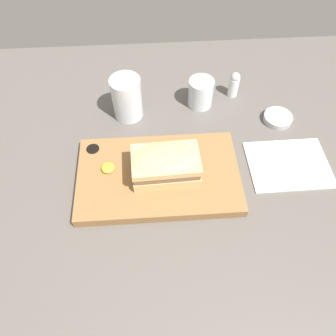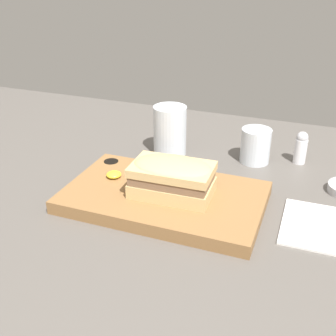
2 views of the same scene
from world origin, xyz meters
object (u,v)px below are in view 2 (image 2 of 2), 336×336
Objects in this scene: serving_board at (164,197)px; salt_shaker at (301,147)px; wine_glass at (255,147)px; sandwich at (172,176)px; water_glass at (170,134)px.

serving_board is 4.94× the size of salt_shaker.
wine_glass is 10.04cm from salt_shaker.
wine_glass is (10.87, 24.41, -2.61)cm from sandwich.
wine_glass is at bearing 62.37° from serving_board.
sandwich is 34.29cm from salt_shaker.
water_glass is at bearing -172.06° from wine_glass.
water_glass is 1.55× the size of salt_shaker.
water_glass is 29.64cm from salt_shaker.
serving_board is 27.36cm from wine_glass.
salt_shaker is (20.45, 27.41, -2.38)cm from sandwich.
wine_glass is (12.64, 24.15, 2.33)cm from serving_board.
sandwich is 23.37cm from water_glass.
sandwich is 1.30× the size of water_glass.
serving_board is 22.80cm from water_glass.
sandwich reaches higher than wine_glass.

